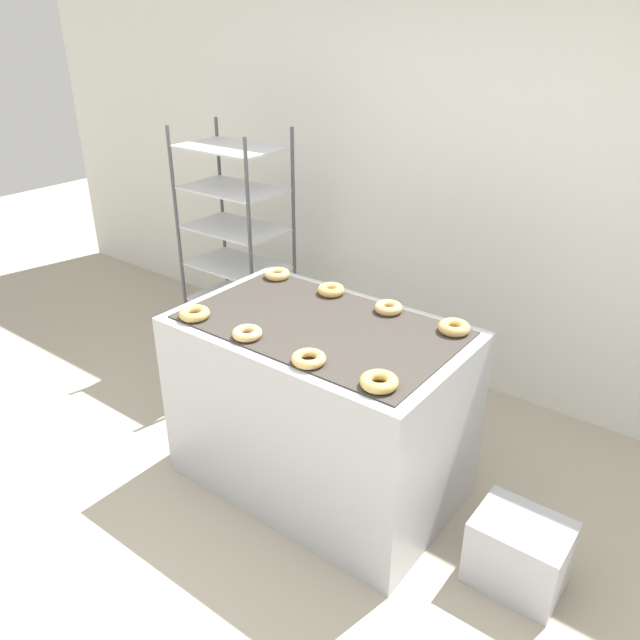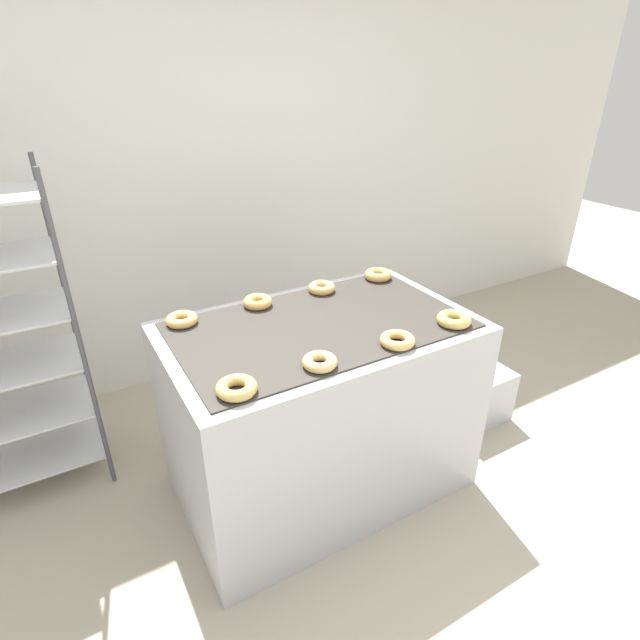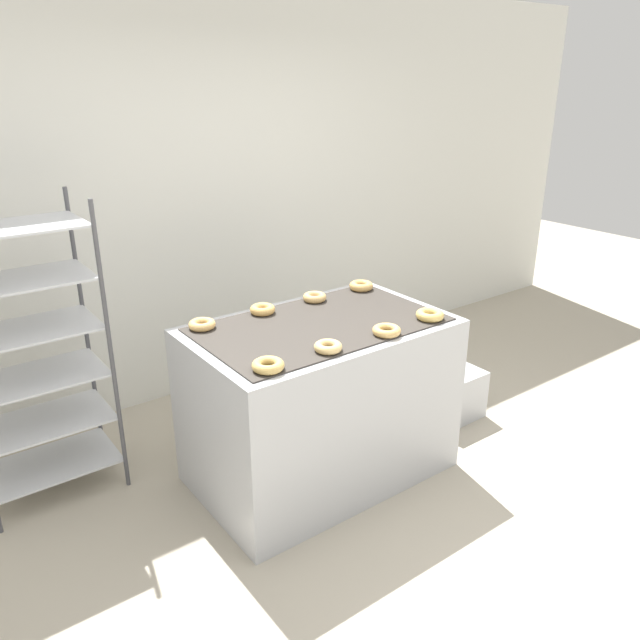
{
  "view_description": "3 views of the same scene",
  "coord_description": "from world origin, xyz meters",
  "px_view_note": "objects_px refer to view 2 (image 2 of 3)",
  "views": [
    {
      "loc": [
        1.61,
        -1.43,
        2.27
      ],
      "look_at": [
        0.0,
        0.69,
        0.96
      ],
      "focal_mm": 35.0,
      "sensor_mm": 36.0,
      "label": 1
    },
    {
      "loc": [
        -1.0,
        -1.05,
        1.98
      ],
      "look_at": [
        0.0,
        0.69,
        0.96
      ],
      "focal_mm": 28.0,
      "sensor_mm": 36.0,
      "label": 2
    },
    {
      "loc": [
        -1.85,
        -1.81,
        2.18
      ],
      "look_at": [
        0.0,
        0.69,
        0.96
      ],
      "focal_mm": 35.0,
      "sensor_mm": 36.0,
      "label": 3
    }
  ],
  "objects_px": {
    "donut_near_midleft": "(320,362)",
    "donut_far_midleft": "(258,302)",
    "donut_near_left": "(237,388)",
    "donut_near_right": "(454,319)",
    "donut_far_midright": "(322,288)",
    "donut_far_left": "(182,319)",
    "donut_far_right": "(378,275)",
    "fryer_machine": "(320,408)",
    "glaze_bin": "(474,395)",
    "donut_near_midright": "(397,340)"
  },
  "relations": [
    {
      "from": "donut_far_left",
      "to": "donut_far_midleft",
      "type": "xyz_separation_m",
      "value": [
        0.37,
        0.0,
        0.0
      ]
    },
    {
      "from": "donut_near_midright",
      "to": "donut_far_right",
      "type": "xyz_separation_m",
      "value": [
        0.36,
        0.63,
        0.0
      ]
    },
    {
      "from": "fryer_machine",
      "to": "donut_far_midright",
      "type": "bearing_deg",
      "value": 58.64
    },
    {
      "from": "fryer_machine",
      "to": "glaze_bin",
      "type": "xyz_separation_m",
      "value": [
        1.1,
        -0.01,
        -0.3
      ]
    },
    {
      "from": "glaze_bin",
      "to": "donut_far_midright",
      "type": "xyz_separation_m",
      "value": [
        -0.91,
        0.32,
        0.8
      ]
    },
    {
      "from": "glaze_bin",
      "to": "donut_near_midleft",
      "type": "xyz_separation_m",
      "value": [
        -1.28,
        -0.3,
        0.8
      ]
    },
    {
      "from": "donut_near_right",
      "to": "donut_far_left",
      "type": "height_order",
      "value": "donut_near_right"
    },
    {
      "from": "donut_near_midleft",
      "to": "donut_far_right",
      "type": "height_order",
      "value": "donut_far_right"
    },
    {
      "from": "donut_near_midleft",
      "to": "donut_near_right",
      "type": "bearing_deg",
      "value": 0.62
    },
    {
      "from": "donut_far_midleft",
      "to": "donut_near_right",
      "type": "bearing_deg",
      "value": -41.87
    },
    {
      "from": "donut_near_midleft",
      "to": "fryer_machine",
      "type": "bearing_deg",
      "value": 59.7
    },
    {
      "from": "donut_near_left",
      "to": "glaze_bin",
      "type": "bearing_deg",
      "value": 10.54
    },
    {
      "from": "fryer_machine",
      "to": "donut_far_left",
      "type": "distance_m",
      "value": 0.8
    },
    {
      "from": "donut_near_midright",
      "to": "donut_far_left",
      "type": "xyz_separation_m",
      "value": [
        -0.73,
        0.64,
        0.0
      ]
    },
    {
      "from": "glaze_bin",
      "to": "donut_far_left",
      "type": "relative_size",
      "value": 2.79
    },
    {
      "from": "donut_near_right",
      "to": "donut_far_right",
      "type": "bearing_deg",
      "value": 87.89
    },
    {
      "from": "donut_far_left",
      "to": "donut_near_midright",
      "type": "bearing_deg",
      "value": -41.3
    },
    {
      "from": "donut_near_right",
      "to": "glaze_bin",
      "type": "bearing_deg",
      "value": 26.74
    },
    {
      "from": "donut_near_midleft",
      "to": "donut_near_right",
      "type": "xyz_separation_m",
      "value": [
        0.7,
        0.01,
        0.0
      ]
    },
    {
      "from": "fryer_machine",
      "to": "donut_near_midright",
      "type": "distance_m",
      "value": 0.62
    },
    {
      "from": "donut_near_midright",
      "to": "donut_far_right",
      "type": "distance_m",
      "value": 0.73
    },
    {
      "from": "donut_near_right",
      "to": "donut_far_right",
      "type": "xyz_separation_m",
      "value": [
        0.02,
        0.61,
        0.0
      ]
    },
    {
      "from": "fryer_machine",
      "to": "donut_far_right",
      "type": "relative_size",
      "value": 9.49
    },
    {
      "from": "glaze_bin",
      "to": "donut_far_left",
      "type": "xyz_separation_m",
      "value": [
        -1.64,
        0.33,
        0.8
      ]
    },
    {
      "from": "donut_near_midleft",
      "to": "donut_far_midleft",
      "type": "xyz_separation_m",
      "value": [
        0.01,
        0.63,
        0.0
      ]
    },
    {
      "from": "donut_far_midleft",
      "to": "donut_far_midright",
      "type": "bearing_deg",
      "value": -0.82
    },
    {
      "from": "donut_far_midright",
      "to": "glaze_bin",
      "type": "bearing_deg",
      "value": -19.66
    },
    {
      "from": "fryer_machine",
      "to": "donut_near_midleft",
      "type": "xyz_separation_m",
      "value": [
        -0.18,
        -0.31,
        0.49
      ]
    },
    {
      "from": "donut_near_midleft",
      "to": "donut_far_midright",
      "type": "distance_m",
      "value": 0.72
    },
    {
      "from": "donut_near_left",
      "to": "donut_far_midleft",
      "type": "relative_size",
      "value": 1.06
    },
    {
      "from": "donut_near_midright",
      "to": "donut_far_left",
      "type": "height_order",
      "value": "donut_far_left"
    },
    {
      "from": "fryer_machine",
      "to": "donut_near_midleft",
      "type": "relative_size",
      "value": 10.21
    },
    {
      "from": "glaze_bin",
      "to": "donut_far_midleft",
      "type": "height_order",
      "value": "donut_far_midleft"
    },
    {
      "from": "fryer_machine",
      "to": "glaze_bin",
      "type": "relative_size",
      "value": 3.54
    },
    {
      "from": "donut_near_midleft",
      "to": "donut_far_midleft",
      "type": "distance_m",
      "value": 0.63
    },
    {
      "from": "fryer_machine",
      "to": "donut_far_right",
      "type": "bearing_deg",
      "value": 29.44
    },
    {
      "from": "glaze_bin",
      "to": "donut_far_right",
      "type": "distance_m",
      "value": 1.02
    },
    {
      "from": "donut_near_midleft",
      "to": "donut_far_left",
      "type": "xyz_separation_m",
      "value": [
        -0.36,
        0.62,
        0.0
      ]
    },
    {
      "from": "donut_near_left",
      "to": "donut_near_midleft",
      "type": "bearing_deg",
      "value": 0.85
    },
    {
      "from": "fryer_machine",
      "to": "donut_near_midleft",
      "type": "bearing_deg",
      "value": -120.3
    },
    {
      "from": "donut_near_midleft",
      "to": "donut_far_midleft",
      "type": "bearing_deg",
      "value": 88.7
    },
    {
      "from": "donut_near_left",
      "to": "donut_far_midleft",
      "type": "xyz_separation_m",
      "value": [
        0.36,
        0.63,
        0.0
      ]
    },
    {
      "from": "donut_near_right",
      "to": "donut_far_midright",
      "type": "bearing_deg",
      "value": 118.55
    },
    {
      "from": "donut_far_left",
      "to": "fryer_machine",
      "type": "bearing_deg",
      "value": -30.19
    },
    {
      "from": "donut_near_left",
      "to": "donut_far_midright",
      "type": "relative_size",
      "value": 1.07
    },
    {
      "from": "glaze_bin",
      "to": "donut_near_midleft",
      "type": "bearing_deg",
      "value": -166.93
    },
    {
      "from": "glaze_bin",
      "to": "donut_near_left",
      "type": "distance_m",
      "value": 1.83
    },
    {
      "from": "glaze_bin",
      "to": "donut_far_left",
      "type": "height_order",
      "value": "donut_far_left"
    },
    {
      "from": "donut_near_left",
      "to": "donut_far_right",
      "type": "distance_m",
      "value": 1.24
    },
    {
      "from": "donut_far_midright",
      "to": "donut_far_left",
      "type": "bearing_deg",
      "value": 179.71
    }
  ]
}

